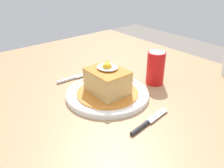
{
  "coord_description": "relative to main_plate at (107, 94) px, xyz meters",
  "views": [
    {
      "loc": [
        0.52,
        -0.54,
        1.16
      ],
      "look_at": [
        -0.04,
        -0.07,
        0.79
      ],
      "focal_mm": 38.36,
      "sensor_mm": 36.0,
      "label": 1
    }
  ],
  "objects": [
    {
      "name": "sandwich_meal",
      "position": [
        -0.0,
        0.0,
        0.04
      ],
      "size": [
        0.21,
        0.21,
        0.11
      ],
      "color": "orange",
      "rests_on": "main_plate"
    },
    {
      "name": "main_plate",
      "position": [
        0.0,
        0.0,
        0.0
      ],
      "size": [
        0.28,
        0.28,
        0.02
      ],
      "color": "white",
      "rests_on": "dining_table"
    },
    {
      "name": "dining_table",
      "position": [
        0.04,
        0.09,
        -0.1
      ],
      "size": [
        1.47,
        0.96,
        0.75
      ],
      "color": "#A87F56",
      "rests_on": "ground_plane"
    },
    {
      "name": "soda_can",
      "position": [
        0.03,
        0.2,
        0.05
      ],
      "size": [
        0.07,
        0.07,
        0.12
      ],
      "color": "red",
      "rests_on": "dining_table"
    },
    {
      "name": "fork",
      "position": [
        -0.19,
        -0.03,
        -0.0
      ],
      "size": [
        0.02,
        0.14,
        0.01
      ],
      "color": "silver",
      "rests_on": "dining_table"
    },
    {
      "name": "knife",
      "position": [
        0.2,
        -0.02,
        -0.0
      ],
      "size": [
        0.04,
        0.17,
        0.01
      ],
      "color": "#262628",
      "rests_on": "dining_table"
    }
  ]
}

